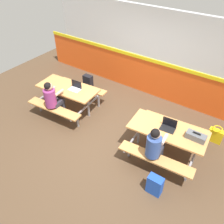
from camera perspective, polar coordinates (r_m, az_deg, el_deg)
The scene contains 12 objects.
ground_plane at distance 6.08m, azimuth -1.42°, elevation -5.41°, with size 10.00×10.00×0.02m, color #4C3826.
accent_backdrop at distance 7.06m, azimuth 9.90°, elevation 13.11°, with size 8.00×0.14×2.60m.
picnic_table_left at distance 6.66m, azimuth -10.57°, elevation 4.69°, with size 1.75×1.68×0.74m.
picnic_table_right at distance 5.36m, azimuth 13.20°, elevation -5.46°, with size 1.75×1.68×0.74m.
student_nearer at distance 6.29m, azimuth -14.20°, elevation 3.35°, with size 0.38×0.53×1.21m.
student_further at distance 4.89m, azimuth 10.28°, elevation -7.95°, with size 0.38×0.53×1.21m.
laptop_silver at distance 6.44m, azimuth -8.89°, elevation 5.86°, with size 0.34×0.25×0.22m.
laptop_dark at distance 5.25m, azimuth 13.46°, elevation -3.45°, with size 0.34×0.25×0.22m.
toolbox_grey at distance 5.14m, azimuth 19.67°, elevation -5.63°, with size 0.40×0.18×0.18m.
backpack_dark at distance 7.77m, azimuth -5.78°, elevation 7.34°, with size 0.30×0.22×0.44m.
tote_bag_bright at distance 6.29m, azimuth 23.79°, elevation -5.18°, with size 0.34×0.21×0.43m.
satchel_spare at distance 4.90m, azimuth 10.36°, elevation -16.97°, with size 0.30×0.22×0.44m.
Camera 1 is at (2.63, -3.52, 4.20)m, focal length 37.73 mm.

